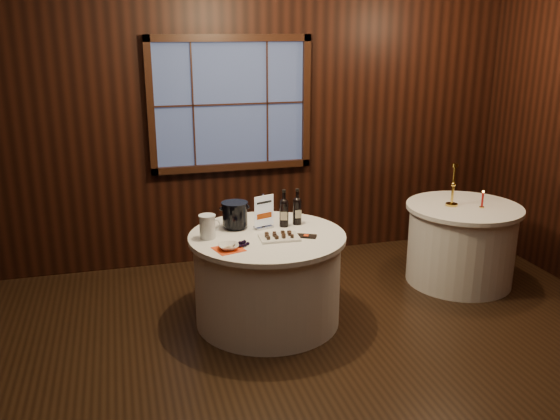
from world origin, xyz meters
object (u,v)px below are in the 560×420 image
object	(u,v)px
port_bottle_right	(297,209)
red_candle	(482,201)
brass_candlestick	(453,191)
ice_bucket	(235,215)
port_bottle_left	(284,211)
sign_stand	(264,217)
grape_bunch	(243,244)
main_table	(267,278)
chocolate_plate	(279,237)
glass_pitcher	(208,227)
cracker_bowl	(229,247)
chocolate_box	(306,236)
side_table	(461,243)

from	to	relation	value
port_bottle_right	red_candle	xyz separation A→B (m)	(1.81, 0.01, -0.07)
brass_candlestick	ice_bucket	bearing A→B (deg)	-177.06
port_bottle_left	red_candle	world-z (taller)	port_bottle_left
sign_stand	grape_bunch	bearing A→B (deg)	-142.10
main_table	ice_bucket	xyz separation A→B (m)	(-0.22, 0.22, 0.50)
sign_stand	chocolate_plate	bearing A→B (deg)	-97.11
glass_pitcher	cracker_bowl	xyz separation A→B (m)	(0.11, -0.29, -0.08)
chocolate_plate	cracker_bowl	world-z (taller)	chocolate_plate
sign_stand	cracker_bowl	size ratio (longest dim) A/B	1.90
chocolate_plate	glass_pitcher	size ratio (longest dim) A/B	1.68
brass_candlestick	red_candle	distance (m)	0.28
sign_stand	chocolate_box	world-z (taller)	sign_stand
side_table	red_candle	size ratio (longest dim) A/B	6.53
sign_stand	port_bottle_left	xyz separation A→B (m)	(0.18, 0.00, 0.04)
side_table	ice_bucket	bearing A→B (deg)	-177.98
ice_bucket	red_candle	xyz separation A→B (m)	(2.34, -0.03, -0.05)
main_table	chocolate_plate	world-z (taller)	chocolate_plate
grape_bunch	red_candle	world-z (taller)	red_candle
main_table	grape_bunch	distance (m)	0.52
main_table	grape_bunch	world-z (taller)	grape_bunch
glass_pitcher	red_candle	xyz separation A→B (m)	(2.59, 0.16, -0.03)
cracker_bowl	red_candle	size ratio (longest dim) A/B	0.94
side_table	cracker_bowl	world-z (taller)	cracker_bowl
port_bottle_left	ice_bucket	distance (m)	0.41
side_table	port_bottle_right	world-z (taller)	port_bottle_right
chocolate_plate	red_candle	size ratio (longest dim) A/B	1.96
grape_bunch	glass_pitcher	bearing A→B (deg)	131.05
port_bottle_right	chocolate_plate	distance (m)	0.42
red_candle	glass_pitcher	bearing A→B (deg)	-176.49
main_table	sign_stand	distance (m)	0.51
chocolate_box	glass_pitcher	size ratio (longest dim) A/B	0.85
sign_stand	port_bottle_left	world-z (taller)	port_bottle_left
ice_bucket	glass_pitcher	distance (m)	0.32
red_candle	port_bottle_left	bearing A→B (deg)	-178.98
sign_stand	brass_candlestick	bearing A→B (deg)	-13.41
glass_pitcher	brass_candlestick	bearing A→B (deg)	-6.17
main_table	brass_candlestick	world-z (taller)	brass_candlestick
port_bottle_left	ice_bucket	bearing A→B (deg)	-171.61
main_table	ice_bucket	bearing A→B (deg)	134.79
main_table	chocolate_box	bearing A→B (deg)	-26.19
sign_stand	cracker_bowl	distance (m)	0.56
chocolate_box	port_bottle_right	bearing A→B (deg)	112.72
main_table	side_table	xyz separation A→B (m)	(2.00, 0.30, 0.00)
glass_pitcher	port_bottle_left	bearing A→B (deg)	-2.59
chocolate_box	red_candle	bearing A→B (deg)	37.43
chocolate_plate	glass_pitcher	world-z (taller)	glass_pitcher
main_table	red_candle	bearing A→B (deg)	5.31
port_bottle_left	port_bottle_right	size ratio (longest dim) A/B	1.02
sign_stand	port_bottle_right	distance (m)	0.31
sign_stand	red_candle	world-z (taller)	sign_stand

